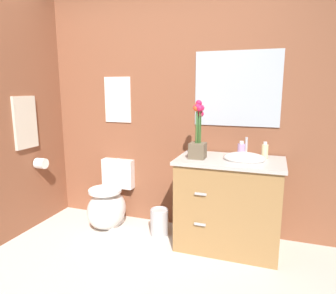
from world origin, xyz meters
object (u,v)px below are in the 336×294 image
at_px(toilet, 109,204).
at_px(hanging_towel, 25,123).
at_px(lotion_bottle, 241,151).
at_px(toilet_paper_roll, 41,163).
at_px(vanity_cabinet, 229,202).
at_px(flower_vase, 198,136).
at_px(wall_mirror, 237,89).
at_px(wall_poster, 118,100).
at_px(soap_bottle, 265,151).
at_px(trash_bin, 159,222).

height_order(toilet, hanging_towel, hanging_towel).
relative_size(lotion_bottle, toilet_paper_roll, 1.45).
height_order(vanity_cabinet, flower_vase, flower_vase).
xyz_separation_m(lotion_bottle, hanging_towel, (-2.08, -0.33, 0.21)).
bearing_deg(flower_vase, wall_mirror, 51.45).
bearing_deg(wall_poster, wall_mirror, 0.00).
bearing_deg(soap_bottle, vanity_cabinet, -156.31).
bearing_deg(lotion_bottle, hanging_towel, -171.12).
distance_m(lotion_bottle, hanging_towel, 2.12).
relative_size(vanity_cabinet, wall_poster, 2.10).
height_order(toilet, trash_bin, toilet).
bearing_deg(toilet, toilet_paper_roll, -163.82).
relative_size(lotion_bottle, wall_mirror, 0.20).
bearing_deg(toilet, flower_vase, -5.08).
bearing_deg(trash_bin, flower_vase, -8.94).
relative_size(soap_bottle, lotion_bottle, 0.95).
bearing_deg(toilet_paper_roll, wall_poster, 34.43).
height_order(flower_vase, wall_mirror, wall_mirror).
bearing_deg(soap_bottle, lotion_bottle, -158.49).
relative_size(flower_vase, wall_mirror, 0.65).
relative_size(trash_bin, toilet_paper_roll, 2.47).
distance_m(soap_bottle, wall_poster, 1.61).
xyz_separation_m(vanity_cabinet, flower_vase, (-0.29, -0.06, 0.61)).
bearing_deg(toilet_paper_roll, vanity_cabinet, 5.00).
bearing_deg(toilet, hanging_towel, -157.33).
relative_size(wall_poster, wall_mirror, 0.61).
relative_size(toilet, wall_poster, 1.42).
xyz_separation_m(wall_poster, wall_mirror, (1.26, 0.00, 0.12)).
height_order(toilet, vanity_cabinet, vanity_cabinet).
bearing_deg(hanging_towel, trash_bin, 12.04).
xyz_separation_m(toilet, toilet_paper_roll, (-0.68, -0.20, 0.44)).
distance_m(flower_vase, toilet_paper_roll, 1.70).
height_order(lotion_bottle, toilet_paper_roll, lotion_bottle).
height_order(flower_vase, toilet_paper_roll, flower_vase).
distance_m(toilet, flower_vase, 1.27).
xyz_separation_m(vanity_cabinet, wall_mirror, (-0.00, 0.29, 1.02)).
xyz_separation_m(soap_bottle, hanging_towel, (-2.28, -0.40, 0.21)).
xyz_separation_m(vanity_cabinet, toilet_paper_roll, (-1.94, -0.17, 0.25)).
relative_size(soap_bottle, trash_bin, 0.56).
bearing_deg(wall_poster, flower_vase, -19.90).
bearing_deg(trash_bin, toilet_paper_roll, -172.25).
xyz_separation_m(trash_bin, wall_poster, (-0.58, 0.29, 1.20)).
height_order(wall_mirror, hanging_towel, wall_mirror).
xyz_separation_m(flower_vase, trash_bin, (-0.40, 0.06, -0.90)).
relative_size(flower_vase, wall_poster, 1.07).
relative_size(flower_vase, trash_bin, 1.90).
bearing_deg(toilet_paper_roll, hanging_towel, -116.73).
bearing_deg(flower_vase, hanging_towel, -172.72).
distance_m(lotion_bottle, toilet_paper_roll, 2.05).
bearing_deg(wall_poster, toilet, -90.00).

